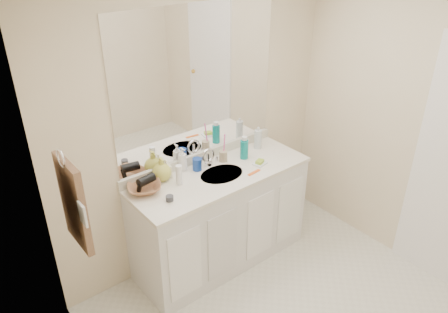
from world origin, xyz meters
TOP-DOWN VIEW (x-y plane):
  - wall_back at (0.00, 1.30)m, footprint 2.60×0.02m
  - wall_left at (-1.30, 0.00)m, footprint 0.02×2.60m
  - wall_right at (1.30, 0.00)m, footprint 0.02×2.60m
  - vanity_cabinet at (0.00, 1.02)m, footprint 1.50×0.55m
  - countertop at (0.00, 1.02)m, footprint 1.52×0.57m
  - backsplash at (0.00, 1.29)m, footprint 1.52×0.03m
  - sink_basin at (0.00, 1.00)m, footprint 0.37×0.37m
  - faucet at (0.00, 1.18)m, footprint 0.02×0.02m
  - mirror at (0.00, 1.29)m, footprint 1.48×0.01m
  - blue_mug at (-0.11, 1.18)m, footprint 0.09×0.09m
  - tan_cup at (0.14, 1.16)m, footprint 0.08×0.08m
  - toothbrush at (0.15, 1.16)m, footprint 0.02×0.04m
  - mouthwash_bottle at (0.31, 1.09)m, footprint 0.08×0.08m
  - clear_pump_bottle at (0.53, 1.16)m, footprint 0.08×0.08m
  - soap_dish at (0.34, 0.93)m, footprint 0.13×0.11m
  - green_soap at (0.34, 0.93)m, footprint 0.08×0.07m
  - orange_comb at (0.21, 0.86)m, footprint 0.13×0.04m
  - dark_jar at (-0.53, 0.94)m, footprint 0.07×0.07m
  - extra_white_bottle at (-0.34, 1.09)m, footprint 0.06×0.06m
  - soap_bottle_white at (-0.21, 1.25)m, footprint 0.08×0.08m
  - soap_bottle_cream at (-0.37, 1.23)m, footprint 0.08×0.08m
  - soap_bottle_yellow at (-0.42, 1.23)m, footprint 0.18×0.18m
  - wicker_basket at (-0.61, 1.16)m, footprint 0.33×0.33m
  - hair_dryer at (-0.59, 1.16)m, footprint 0.15×0.09m
  - towel_ring at (-1.27, 0.77)m, footprint 0.01×0.11m
  - hand_towel at (-1.25, 0.77)m, footprint 0.04×0.32m
  - switch_plate at (-1.27, 0.57)m, footprint 0.01×0.08m

SIDE VIEW (x-z plane):
  - vanity_cabinet at x=0.00m, z-range 0.00..0.85m
  - countertop at x=0.00m, z-range 0.85..0.88m
  - sink_basin at x=0.00m, z-range 0.86..0.88m
  - orange_comb at x=0.21m, z-range 0.88..0.89m
  - soap_dish at x=0.34m, z-range 0.88..0.89m
  - dark_jar at x=-0.53m, z-range 0.88..0.92m
  - green_soap at x=0.34m, z-range 0.89..0.92m
  - wicker_basket at x=-0.61m, z-range 0.88..0.94m
  - backsplash at x=0.00m, z-range 0.88..0.96m
  - tan_cup at x=0.14m, z-range 0.88..0.97m
  - blue_mug at x=-0.11m, z-range 0.88..0.98m
  - faucet at x=0.00m, z-range 0.88..0.99m
  - extra_white_bottle at x=-0.34m, z-range 0.88..1.04m
  - soap_bottle_cream at x=-0.37m, z-range 0.88..1.04m
  - mouthwash_bottle at x=0.31m, z-range 0.88..1.05m
  - clear_pump_bottle at x=0.53m, z-range 0.88..1.05m
  - hair_dryer at x=-0.59m, z-range 0.94..1.00m
  - soap_bottle_yellow at x=-0.42m, z-range 0.88..1.07m
  - soap_bottle_white at x=-0.21m, z-range 0.88..1.08m
  - toothbrush at x=0.15m, z-range 0.93..1.13m
  - wall_back at x=0.00m, z-range 0.00..2.40m
  - wall_left at x=-1.30m, z-range 0.00..2.40m
  - wall_right at x=1.30m, z-range 0.00..2.40m
  - hand_towel at x=-1.25m, z-range 0.98..1.52m
  - switch_plate at x=-1.27m, z-range 1.24..1.36m
  - towel_ring at x=-1.27m, z-range 1.49..1.61m
  - mirror at x=0.00m, z-range 0.96..2.16m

